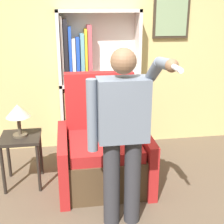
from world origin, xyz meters
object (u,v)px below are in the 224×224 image
at_px(side_table, 21,145).
at_px(table_lamp, 18,113).
at_px(person_standing, 123,130).
at_px(armchair, 103,151).
at_px(bookcase, 89,87).

height_order(side_table, table_lamp, table_lamp).
xyz_separation_m(person_standing, side_table, (-0.98, 0.83, -0.45)).
bearing_deg(person_standing, armchair, 95.67).
xyz_separation_m(armchair, side_table, (-0.90, 0.06, 0.11)).
distance_m(armchair, person_standing, 0.96).
xyz_separation_m(bookcase, side_table, (-0.83, -0.82, -0.42)).
bearing_deg(person_standing, table_lamp, 139.58).
relative_size(armchair, person_standing, 0.75).
bearing_deg(table_lamp, person_standing, -40.42).
distance_m(person_standing, table_lamp, 1.28).
xyz_separation_m(person_standing, table_lamp, (-0.98, 0.83, -0.07)).
relative_size(bookcase, table_lamp, 5.23).
distance_m(armchair, table_lamp, 1.03).
relative_size(person_standing, side_table, 2.77).
height_order(armchair, side_table, armchair).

